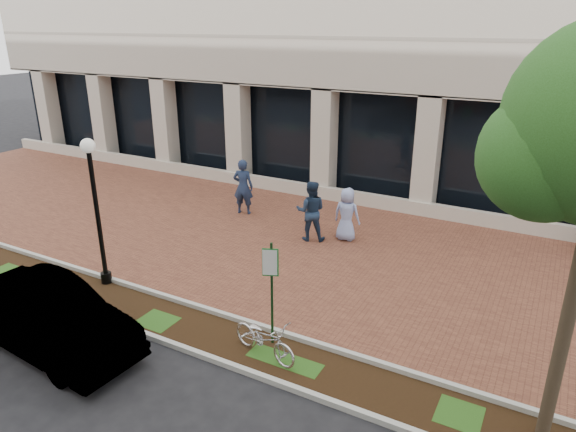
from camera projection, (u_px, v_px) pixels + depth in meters
The scene contains 12 objects.
ground at pixel (314, 249), 15.72m from camera, with size 120.00×120.00×0.00m, color black.
brick_plaza at pixel (314, 249), 15.72m from camera, with size 40.00×9.00×0.01m, color brown.
planting_strip at pixel (211, 335), 11.41m from camera, with size 40.00×1.50×0.01m, color black.
curb_plaza_side at pixel (230, 317), 12.01m from camera, with size 40.00×0.12×0.12m, color #B5B6AC.
curb_street_side at pixel (190, 351), 10.78m from camera, with size 40.00×0.12×0.12m, color #B5B6AC.
parking_sign at pixel (271, 281), 10.59m from camera, with size 0.34×0.07×2.37m.
lamppost at pixel (96, 205), 12.92m from camera, with size 0.36×0.36×3.91m.
locked_bicycle at pixel (265, 338), 10.55m from camera, with size 0.58×1.66×0.87m, color silver.
pedestrian_left at pixel (243, 187), 18.32m from camera, with size 0.73×0.48×2.01m, color #1D2B49.
pedestrian_mid at pixel (311, 211), 16.08m from camera, with size 0.94×0.74×1.94m, color #1C2D46.
pedestrian_right at pixel (347, 214), 16.11m from camera, with size 0.84×0.55×1.72m, color #93A5DC.
sedan_near_curb at pixel (48, 317), 10.75m from camera, with size 1.55×4.43×1.46m, color silver.
Camera 1 is at (6.17, -12.96, 6.54)m, focal length 32.00 mm.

